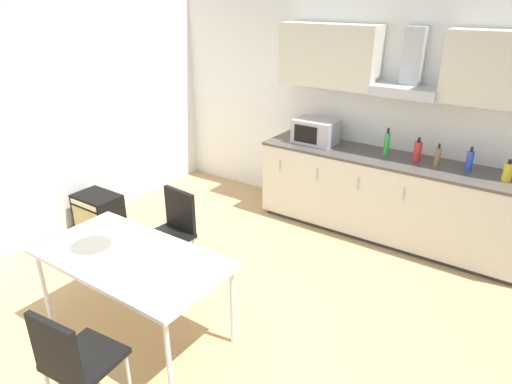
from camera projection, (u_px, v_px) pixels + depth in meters
ground_plane at (192, 333)px, 3.73m from camera, size 7.23×8.45×0.02m
wall_back at (350, 101)px, 5.34m from camera, size 5.78×0.10×2.75m
kitchen_counter at (388, 197)px, 5.05m from camera, size 2.95×0.68×0.92m
backsplash_tile at (406, 125)px, 4.99m from camera, size 2.93×0.02×0.59m
upper_wall_cabinets at (410, 63)px, 4.60m from camera, size 2.93×0.40×0.67m
microwave at (316, 131)px, 5.30m from camera, size 0.48×0.35×0.28m
bottle_yellow at (508, 172)px, 4.24m from camera, size 0.08×0.08×0.21m
bottle_blue at (470, 161)px, 4.48m from camera, size 0.07×0.07×0.25m
bottle_green at (387, 144)px, 4.89m from camera, size 0.06×0.06×0.31m
bottle_brown at (438, 157)px, 4.59m from camera, size 0.06×0.06×0.24m
bottle_red at (417, 151)px, 4.75m from camera, size 0.08×0.08×0.25m
dining_table at (131, 261)px, 3.46m from camera, size 1.52×0.81×0.72m
chair_near_right at (73, 357)px, 2.75m from camera, size 0.44×0.44×0.87m
chair_far_left at (173, 226)px, 4.29m from camera, size 0.43×0.43×0.87m
guitar_amp at (99, 213)px, 5.25m from camera, size 0.52×0.37×0.44m
pendant_lamp at (115, 134)px, 3.06m from camera, size 0.32×0.32×0.22m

